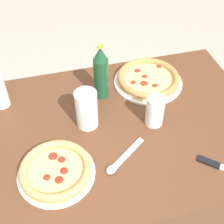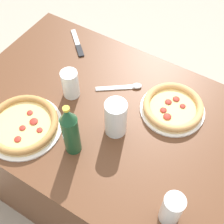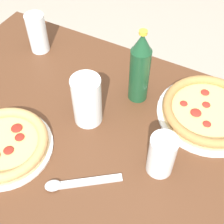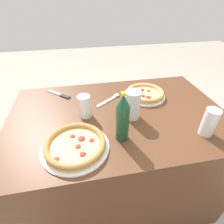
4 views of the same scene
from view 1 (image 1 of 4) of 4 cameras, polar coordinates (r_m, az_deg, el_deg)
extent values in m
plane|color=#A89E8E|center=(1.82, -0.72, -18.82)|extent=(8.00, 8.00, 0.00)
cube|color=#56331E|center=(1.49, -0.85, -12.61)|extent=(1.24, 0.80, 0.74)
cylinder|color=white|center=(1.09, -10.10, -10.98)|extent=(0.26, 0.26, 0.01)
cylinder|color=#E5C689|center=(1.08, -10.17, -10.68)|extent=(0.24, 0.24, 0.01)
cylinder|color=#E5C170|center=(1.07, -10.22, -10.46)|extent=(0.21, 0.21, 0.00)
torus|color=tan|center=(1.07, -10.27, -10.25)|extent=(0.24, 0.24, 0.03)
ellipsoid|color=maroon|center=(1.04, -9.66, -12.11)|extent=(0.03, 0.03, 0.01)
ellipsoid|color=maroon|center=(1.10, -10.72, -7.94)|extent=(0.03, 0.03, 0.01)
ellipsoid|color=maroon|center=(1.06, -8.76, -10.57)|extent=(0.03, 0.03, 0.01)
ellipsoid|color=maroon|center=(1.09, -9.18, -8.56)|extent=(0.03, 0.03, 0.01)
ellipsoid|color=maroon|center=(1.06, -11.83, -11.61)|extent=(0.02, 0.02, 0.01)
cylinder|color=white|center=(1.40, 6.59, 5.52)|extent=(0.30, 0.30, 0.01)
cylinder|color=#DBB775|center=(1.40, 6.62, 5.84)|extent=(0.27, 0.27, 0.01)
cylinder|color=#E5C170|center=(1.39, 6.64, 6.07)|extent=(0.24, 0.24, 0.00)
torus|color=#AD7A42|center=(1.39, 6.67, 6.29)|extent=(0.27, 0.27, 0.03)
ellipsoid|color=maroon|center=(1.40, 5.99, 6.51)|extent=(0.02, 0.02, 0.01)
ellipsoid|color=maroon|center=(1.35, 7.87, 4.85)|extent=(0.02, 0.02, 0.01)
ellipsoid|color=maroon|center=(1.46, 8.58, 8.28)|extent=(0.02, 0.02, 0.01)
ellipsoid|color=maroon|center=(1.43, 4.67, 7.56)|extent=(0.03, 0.03, 0.01)
ellipsoid|color=maroon|center=(1.36, 3.90, 5.43)|extent=(0.02, 0.02, 0.01)
ellipsoid|color=maroon|center=(1.36, 5.90, 5.27)|extent=(0.03, 0.03, 0.01)
cylinder|color=silver|center=(1.34, -19.81, 2.74)|extent=(0.05, 0.05, 0.08)
cylinder|color=white|center=(1.16, -4.67, 0.50)|extent=(0.08, 0.08, 0.16)
cylinder|color=maroon|center=(1.17, -4.63, -0.03)|extent=(0.07, 0.07, 0.12)
cylinder|color=white|center=(1.19, 7.87, 0.20)|extent=(0.07, 0.07, 0.13)
cylinder|color=black|center=(1.20, 7.75, -0.66)|extent=(0.06, 0.06, 0.07)
cylinder|color=#194728|center=(1.28, -2.00, 6.21)|extent=(0.06, 0.06, 0.18)
cone|color=#194728|center=(1.21, -2.14, 10.61)|extent=(0.06, 0.06, 0.06)
cylinder|color=gold|center=(1.19, -2.19, 11.92)|extent=(0.02, 0.02, 0.01)
cube|color=black|center=(1.15, 17.27, -8.74)|extent=(0.07, 0.07, 0.01)
cube|color=silver|center=(1.12, 3.00, -7.48)|extent=(0.14, 0.11, 0.01)
ellipsoid|color=silver|center=(1.07, -0.09, -10.47)|extent=(0.05, 0.05, 0.01)
camera|label=2|loc=(1.41, -34.33, 45.26)|focal=50.00mm
camera|label=3|loc=(0.59, 39.37, 19.70)|focal=50.00mm
camera|label=4|loc=(1.63, -1.68, 34.50)|focal=28.00mm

